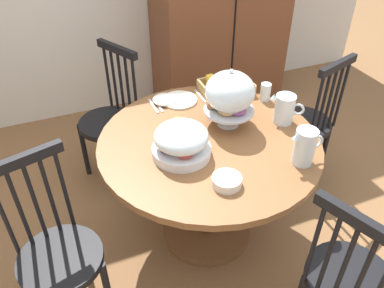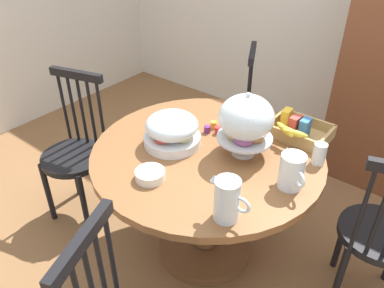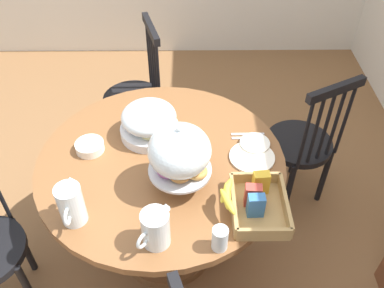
# 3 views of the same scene
# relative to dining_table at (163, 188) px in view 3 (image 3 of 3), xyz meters

# --- Properties ---
(ground_plane) EXTENTS (10.00, 10.00, 0.00)m
(ground_plane) POSITION_rel_dining_table_xyz_m (0.13, -0.03, -0.53)
(ground_plane) COLOR brown
(dining_table) EXTENTS (1.20, 1.20, 0.74)m
(dining_table) POSITION_rel_dining_table_xyz_m (0.00, 0.00, 0.00)
(dining_table) COLOR brown
(dining_table) RESTS_ON ground_plane
(windsor_chair_facing_door) EXTENTS (0.45, 0.45, 0.97)m
(windsor_chair_facing_door) POSITION_rel_dining_table_xyz_m (-0.39, 0.81, -0.07)
(windsor_chair_facing_door) COLOR black
(windsor_chair_facing_door) RESTS_ON ground_plane
(windsor_chair_far_side) EXTENTS (0.42, 0.42, 0.97)m
(windsor_chair_far_side) POSITION_rel_dining_table_xyz_m (-0.87, -0.22, -0.07)
(windsor_chair_far_side) COLOR black
(windsor_chair_far_side) RESTS_ON ground_plane
(pastry_stand_with_dome) EXTENTS (0.28, 0.28, 0.34)m
(pastry_stand_with_dome) POSITION_rel_dining_table_xyz_m (0.16, 0.10, 0.41)
(pastry_stand_with_dome) COLOR silver
(pastry_stand_with_dome) RESTS_ON dining_table
(fruit_platter_covered) EXTENTS (0.30, 0.30, 0.18)m
(fruit_platter_covered) POSITION_rel_dining_table_xyz_m (-0.18, -0.06, 0.30)
(fruit_platter_covered) COLOR silver
(fruit_platter_covered) RESTS_ON dining_table
(orange_juice_pitcher) EXTENTS (0.19, 0.11, 0.19)m
(orange_juice_pitcher) POSITION_rel_dining_table_xyz_m (0.35, -0.34, 0.30)
(orange_juice_pitcher) COLOR silver
(orange_juice_pitcher) RESTS_ON dining_table
(milk_pitcher) EXTENTS (0.17, 0.13, 0.17)m
(milk_pitcher) POSITION_rel_dining_table_xyz_m (0.46, 0.00, 0.29)
(milk_pitcher) COLOR silver
(milk_pitcher) RESTS_ON dining_table
(cereal_basket) EXTENTS (0.32, 0.30, 0.12)m
(cereal_basket) POSITION_rel_dining_table_xyz_m (0.30, 0.41, 0.26)
(cereal_basket) COLOR tan
(cereal_basket) RESTS_ON dining_table
(china_plate_large) EXTENTS (0.22, 0.22, 0.01)m
(china_plate_large) POSITION_rel_dining_table_xyz_m (-0.01, 0.44, 0.22)
(china_plate_large) COLOR white
(china_plate_large) RESTS_ON dining_table
(china_plate_small) EXTENTS (0.15, 0.15, 0.01)m
(china_plate_small) POSITION_rel_dining_table_xyz_m (-0.09, 0.46, 0.23)
(china_plate_small) COLOR white
(china_plate_small) RESTS_ON china_plate_large
(cereal_bowl) EXTENTS (0.14, 0.14, 0.04)m
(cereal_bowl) POSITION_rel_dining_table_xyz_m (-0.07, -0.35, 0.24)
(cereal_bowl) COLOR white
(cereal_bowl) RESTS_ON dining_table
(drinking_glass) EXTENTS (0.06, 0.06, 0.11)m
(drinking_glass) POSITION_rel_dining_table_xyz_m (0.49, 0.25, 0.27)
(drinking_glass) COLOR silver
(drinking_glass) RESTS_ON dining_table
(jam_jar_strawberry) EXTENTS (0.04, 0.04, 0.04)m
(jam_jar_strawberry) POSITION_rel_dining_table_xyz_m (-0.06, 0.17, 0.23)
(jam_jar_strawberry) COLOR #B7282D
(jam_jar_strawberry) RESTS_ON dining_table
(jam_jar_apricot) EXTENTS (0.04, 0.04, 0.04)m
(jam_jar_apricot) POSITION_rel_dining_table_xyz_m (-0.11, 0.20, 0.23)
(jam_jar_apricot) COLOR orange
(jam_jar_apricot) RESTS_ON dining_table
(jam_jar_grape) EXTENTS (0.04, 0.04, 0.04)m
(jam_jar_grape) POSITION_rel_dining_table_xyz_m (-0.11, 0.14, 0.23)
(jam_jar_grape) COLOR #5B2366
(jam_jar_grape) RESTS_ON dining_table
(table_knife) EXTENTS (0.02, 0.17, 0.01)m
(table_knife) POSITION_rel_dining_table_xyz_m (-0.15, 0.44, 0.22)
(table_knife) COLOR silver
(table_knife) RESTS_ON dining_table
(dinner_fork) EXTENTS (0.02, 0.17, 0.01)m
(dinner_fork) POSITION_rel_dining_table_xyz_m (-0.18, 0.44, 0.22)
(dinner_fork) COLOR silver
(dinner_fork) RESTS_ON dining_table
(soup_spoon) EXTENTS (0.02, 0.17, 0.01)m
(soup_spoon) POSITION_rel_dining_table_xyz_m (0.13, 0.44, 0.22)
(soup_spoon) COLOR silver
(soup_spoon) RESTS_ON dining_table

